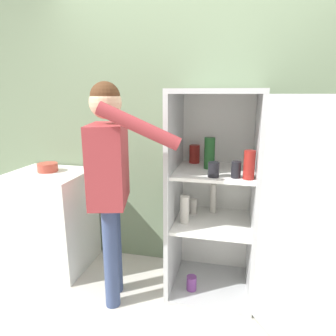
% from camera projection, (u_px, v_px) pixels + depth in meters
% --- Properties ---
extents(ground_plane, '(12.00, 12.00, 0.00)m').
position_uv_depth(ground_plane, '(171.00, 335.00, 2.04)').
color(ground_plane, beige).
extents(wall_back, '(7.00, 0.06, 2.55)m').
position_uv_depth(wall_back, '(195.00, 132.00, 2.66)').
color(wall_back, gray).
rests_on(wall_back, ground_plane).
extents(refrigerator, '(1.07, 1.20, 1.64)m').
position_uv_depth(refrigerator, '(228.00, 200.00, 2.27)').
color(refrigerator, '#B7BABC').
rests_on(refrigerator, ground_plane).
extents(person, '(0.74, 0.57, 1.69)m').
position_uv_depth(person, '(110.00, 169.00, 2.17)').
color(person, '#384770').
rests_on(person, ground_plane).
extents(counter, '(0.68, 0.61, 0.91)m').
position_uv_depth(counter, '(51.00, 220.00, 2.80)').
color(counter, white).
rests_on(counter, ground_plane).
extents(bowl, '(0.18, 0.18, 0.08)m').
position_uv_depth(bowl, '(48.00, 167.00, 2.72)').
color(bowl, '#B24738').
rests_on(bowl, counter).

